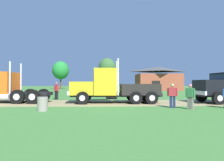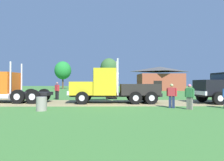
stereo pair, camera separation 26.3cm
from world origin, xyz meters
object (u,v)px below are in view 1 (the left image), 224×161
(visitor_far_side, at_px, (56,90))
(steel_barrel, at_px, (43,104))
(truck_near_left, at_px, (2,88))
(visitor_standing_near, at_px, (190,96))
(visitor_walking_mid, at_px, (172,95))
(shed_building, at_px, (158,79))
(truck_foreground_white, at_px, (113,88))

(visitor_far_side, distance_m, steel_barrel, 8.14)
(truck_near_left, bearing_deg, visitor_standing_near, -18.45)
(visitor_walking_mid, xyz_separation_m, visitor_far_side, (-9.53, 6.86, 0.08))
(shed_building, bearing_deg, truck_foreground_white, -112.38)
(truck_foreground_white, relative_size, visitor_walking_mid, 4.70)
(truck_near_left, xyz_separation_m, visitor_walking_mid, (13.51, -4.03, -0.38))
(visitor_standing_near, relative_size, visitor_far_side, 0.91)
(truck_foreground_white, relative_size, visitor_standing_near, 4.75)
(visitor_far_side, bearing_deg, truck_near_left, -144.54)
(visitor_standing_near, xyz_separation_m, visitor_walking_mid, (-0.88, 0.77, 0.03))
(steel_barrel, bearing_deg, visitor_walking_mid, 8.01)
(visitor_standing_near, height_order, visitor_far_side, visitor_far_side)
(truck_foreground_white, distance_m, visitor_far_side, 6.60)
(truck_near_left, distance_m, visitor_standing_near, 15.17)
(visitor_standing_near, xyz_separation_m, steel_barrel, (-9.15, -0.39, -0.44))
(visitor_standing_near, bearing_deg, shed_building, 78.14)
(truck_foreground_white, relative_size, steel_barrel, 9.11)
(truck_near_left, distance_m, steel_barrel, 7.42)
(truck_near_left, relative_size, visitor_far_side, 3.99)
(truck_near_left, relative_size, visitor_walking_mid, 4.35)
(visitor_far_side, xyz_separation_m, steel_barrel, (1.26, -8.02, -0.55))
(visitor_standing_near, height_order, visitor_walking_mid, visitor_walking_mid)
(steel_barrel, bearing_deg, truck_foreground_white, 46.39)
(truck_foreground_white, distance_m, visitor_walking_mid, 5.21)
(visitor_standing_near, bearing_deg, truck_foreground_white, 138.70)
(truck_near_left, relative_size, visitor_standing_near, 4.40)
(visitor_walking_mid, distance_m, steel_barrel, 8.37)
(steel_barrel, relative_size, shed_building, 0.08)
(truck_near_left, bearing_deg, truck_foreground_white, -3.57)
(visitor_far_side, bearing_deg, steel_barrel, -81.09)
(visitor_standing_near, bearing_deg, visitor_walking_mid, 138.75)
(truck_foreground_white, distance_m, truck_near_left, 9.63)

